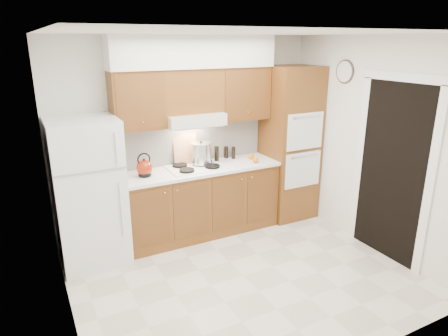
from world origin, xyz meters
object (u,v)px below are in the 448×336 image
Objects in this scene: fridge at (89,193)px; stock_pot at (201,153)px; kettle at (144,168)px; oven_cabinet at (289,144)px.

stock_pot is (1.48, 0.14, 0.24)m from fridge.
kettle is 0.73× the size of stock_pot.
kettle is at bearing -173.11° from stock_pot.
oven_cabinet is 11.22× the size of kettle.
fridge is 2.86m from oven_cabinet.
fridge is at bearing -179.30° from oven_cabinet.
oven_cabinet reaches higher than fridge.
stock_pot is at bearing 19.25° from kettle.
stock_pot reaches higher than kettle.
fridge is at bearing -163.97° from kettle.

